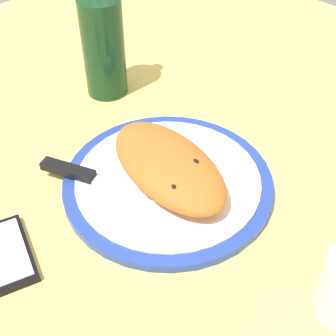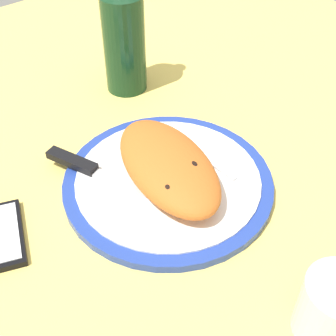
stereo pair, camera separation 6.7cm
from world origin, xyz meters
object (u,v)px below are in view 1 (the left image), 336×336
at_px(plate, 168,182).
at_px(knife, 88,176).
at_px(fork, 184,146).
at_px(calzone, 167,164).
at_px(smartphone, 4,255).
at_px(wine_bottle, 103,40).

height_order(plate, knife, knife).
distance_m(fork, knife, 0.16).
distance_m(calzone, smartphone, 0.25).
bearing_deg(calzone, knife, 44.53).
distance_m(smartphone, wine_bottle, 0.41).
xyz_separation_m(smartphone, wine_bottle, (0.19, -0.35, 0.10)).
relative_size(fork, knife, 0.76).
xyz_separation_m(calzone, wine_bottle, (0.26, -0.11, 0.06)).
relative_size(calzone, fork, 1.50).
relative_size(knife, wine_bottle, 0.84).
bearing_deg(plate, wine_bottle, -23.15).
relative_size(smartphone, wine_bottle, 0.51).
bearing_deg(calzone, fork, -68.13).
distance_m(knife, wine_bottle, 0.27).
relative_size(knife, smartphone, 1.64).
relative_size(calzone, knife, 1.14).
relative_size(calzone, smartphone, 1.86).
bearing_deg(wine_bottle, knife, 131.96).
bearing_deg(plate, smartphone, 74.48).
bearing_deg(fork, knife, 69.52).
bearing_deg(smartphone, plate, -105.52).
height_order(calzone, knife, calzone).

